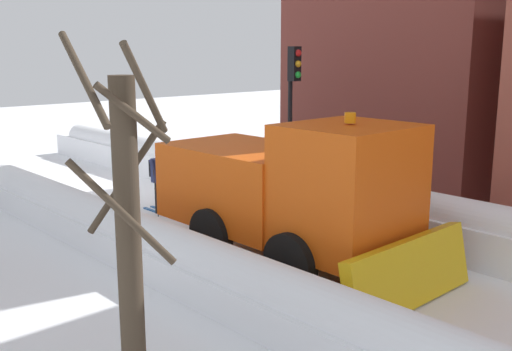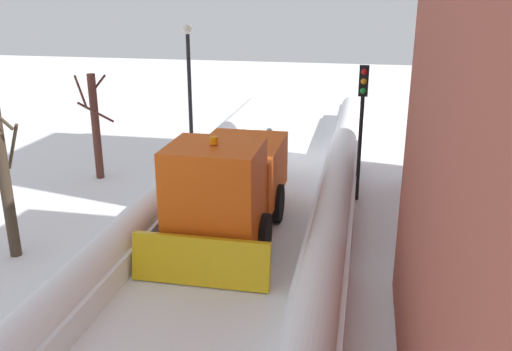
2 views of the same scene
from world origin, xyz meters
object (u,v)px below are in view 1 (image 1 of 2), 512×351
(plow_truck, at_px, (292,191))
(traffic_light_pole, at_px, (293,95))
(bare_tree_mid, at_px, (128,241))
(skier, at_px, (160,175))

(plow_truck, bearing_deg, traffic_light_pole, -136.28)
(plow_truck, relative_size, bare_tree_mid, 1.37)
(skier, bearing_deg, traffic_light_pole, 151.14)
(plow_truck, height_order, bare_tree_mid, bare_tree_mid)
(traffic_light_pole, xyz_separation_m, bare_tree_mid, (8.36, 5.53, -0.88))
(plow_truck, distance_m, bare_tree_mid, 5.55)
(traffic_light_pole, bearing_deg, bare_tree_mid, 33.49)
(skier, xyz_separation_m, traffic_light_pole, (-3.13, 1.72, 2.00))
(plow_truck, relative_size, traffic_light_pole, 1.40)
(bare_tree_mid, bearing_deg, plow_truck, -155.10)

